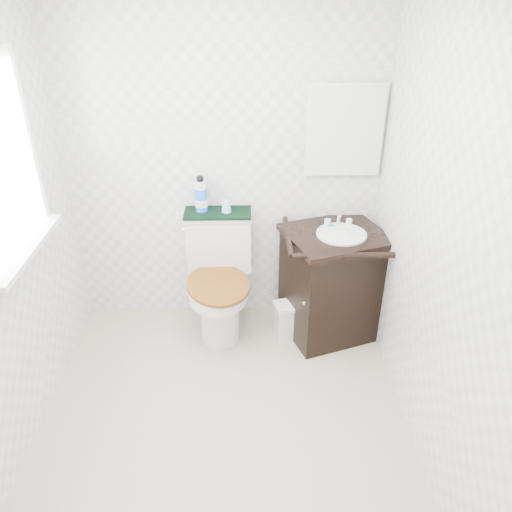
{
  "coord_description": "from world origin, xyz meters",
  "views": [
    {
      "loc": [
        0.14,
        -2.12,
        2.36
      ],
      "look_at": [
        0.21,
        0.75,
        0.73
      ],
      "focal_mm": 35.0,
      "sensor_mm": 36.0,
      "label": 1
    }
  ],
  "objects_px": {
    "vanity": "(332,281)",
    "cup": "(226,206)",
    "trash_bin": "(288,320)",
    "mouthwash_bottle": "(201,195)",
    "toilet": "(220,284)"
  },
  "relations": [
    {
      "from": "vanity",
      "to": "mouthwash_bottle",
      "type": "xyz_separation_m",
      "value": [
        -0.93,
        0.21,
        0.59
      ]
    },
    {
      "from": "toilet",
      "to": "vanity",
      "type": "height_order",
      "value": "vanity"
    },
    {
      "from": "vanity",
      "to": "cup",
      "type": "distance_m",
      "value": 0.93
    },
    {
      "from": "cup",
      "to": "vanity",
      "type": "bearing_deg",
      "value": -13.59
    },
    {
      "from": "trash_bin",
      "to": "mouthwash_bottle",
      "type": "bearing_deg",
      "value": 154.86
    },
    {
      "from": "vanity",
      "to": "trash_bin",
      "type": "bearing_deg",
      "value": -166.84
    },
    {
      "from": "toilet",
      "to": "vanity",
      "type": "relative_size",
      "value": 0.96
    },
    {
      "from": "vanity",
      "to": "cup",
      "type": "height_order",
      "value": "cup"
    },
    {
      "from": "vanity",
      "to": "toilet",
      "type": "bearing_deg",
      "value": 175.82
    },
    {
      "from": "trash_bin",
      "to": "mouthwash_bottle",
      "type": "height_order",
      "value": "mouthwash_bottle"
    },
    {
      "from": "trash_bin",
      "to": "toilet",
      "type": "bearing_deg",
      "value": 165.03
    },
    {
      "from": "cup",
      "to": "trash_bin",
      "type": "bearing_deg",
      "value": -30.39
    },
    {
      "from": "trash_bin",
      "to": "cup",
      "type": "bearing_deg",
      "value": 149.61
    },
    {
      "from": "toilet",
      "to": "vanity",
      "type": "xyz_separation_m",
      "value": [
        0.82,
        -0.06,
        0.05
      ]
    },
    {
      "from": "mouthwash_bottle",
      "to": "cup",
      "type": "xyz_separation_m",
      "value": [
        0.18,
        -0.03,
        -0.07
      ]
    }
  ]
}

